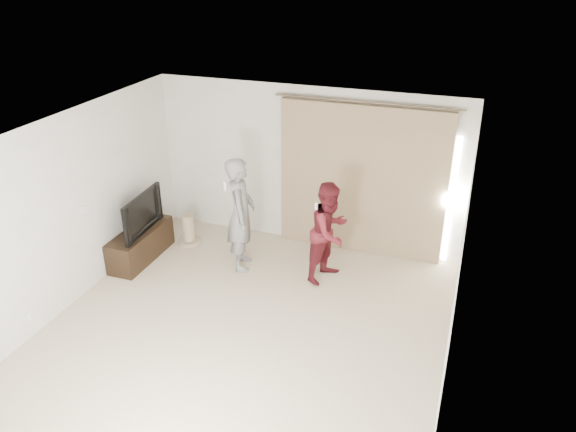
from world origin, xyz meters
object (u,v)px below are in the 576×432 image
object	(u,v)px
person_man	(241,214)
tv	(137,213)
person_woman	(330,232)
tv_console	(141,244)

from	to	relation	value
person_man	tv	bearing A→B (deg)	-168.60
tv	person_woman	distance (m)	2.97
tv	person_man	size ratio (longest dim) A/B	0.61
tv	person_man	distance (m)	1.63
tv_console	tv	distance (m)	0.56
tv_console	person_woman	distance (m)	3.02
tv	person_man	bearing A→B (deg)	-82.08
person_man	person_woman	distance (m)	1.35
tv_console	person_man	size ratio (longest dim) A/B	0.72
tv_console	person_man	distance (m)	1.75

